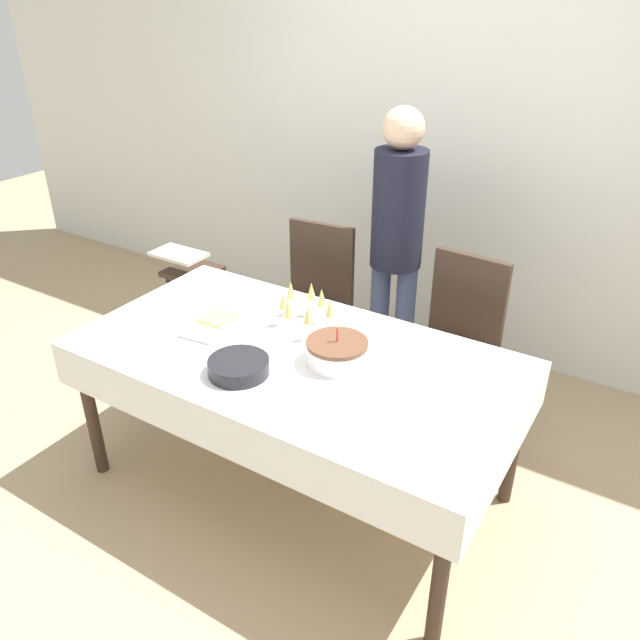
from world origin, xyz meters
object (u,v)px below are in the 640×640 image
object	(u,v)px
champagne_tray	(305,311)
plate_stack_main	(239,367)
dining_chair_far_left	(313,300)
dining_chair_far_right	(455,340)
birthday_cake	(337,352)
gift_bag	(142,369)
plate_stack_dessert	(265,344)
person_standing	(397,231)
high_chair	(191,282)

from	to	relation	value
champagne_tray	plate_stack_main	size ratio (longest dim) A/B	1.36
dining_chair_far_left	dining_chair_far_right	world-z (taller)	same
dining_chair_far_left	birthday_cake	distance (m)	1.05
birthday_cake	gift_bag	xyz separation A→B (m)	(-1.46, 0.18, -0.69)
plate_stack_dessert	dining_chair_far_left	bearing A→B (deg)	109.26
champagne_tray	plate_stack_dessert	size ratio (longest dim) A/B	1.88
plate_stack_main	plate_stack_dessert	size ratio (longest dim) A/B	1.38
champagne_tray	person_standing	size ratio (longest dim) A/B	0.21
plate_stack_main	person_standing	distance (m)	1.28
person_standing	champagne_tray	bearing A→B (deg)	-94.99
plate_stack_dessert	high_chair	world-z (taller)	plate_stack_dessert
dining_chair_far_left	plate_stack_main	bearing A→B (deg)	-72.90
dining_chair_far_left	plate_stack_main	size ratio (longest dim) A/B	3.86
dining_chair_far_right	plate_stack_dessert	size ratio (longest dim) A/B	5.33
plate_stack_main	plate_stack_dessert	distance (m)	0.23
plate_stack_main	high_chair	bearing A→B (deg)	140.51
dining_chair_far_right	person_standing	size ratio (longest dim) A/B	0.59
dining_chair_far_right	champagne_tray	bearing A→B (deg)	-129.88
dining_chair_far_right	person_standing	xyz separation A→B (m)	(-0.45, 0.18, 0.45)
plate_stack_main	birthday_cake	bearing A→B (deg)	43.47
high_chair	dining_chair_far_right	bearing A→B (deg)	3.59
birthday_cake	plate_stack_main	xyz separation A→B (m)	(-0.30, -0.28, -0.02)
plate_stack_main	plate_stack_dessert	bearing A→B (deg)	98.51
dining_chair_far_right	gift_bag	size ratio (longest dim) A/B	4.19
plate_stack_dessert	dining_chair_far_right	bearing A→B (deg)	56.45
dining_chair_far_right	person_standing	bearing A→B (deg)	157.77
champagne_tray	plate_stack_dessert	distance (m)	0.25
plate_stack_main	plate_stack_dessert	world-z (taller)	plate_stack_main
dining_chair_far_right	person_standing	world-z (taller)	person_standing
plate_stack_main	high_chair	world-z (taller)	plate_stack_main
gift_bag	plate_stack_dessert	bearing A→B (deg)	-12.04
dining_chair_far_left	birthday_cake	world-z (taller)	dining_chair_far_left
birthday_cake	high_chair	xyz separation A→B (m)	(-1.48, 0.69, -0.32)
champagne_tray	high_chair	bearing A→B (deg)	156.96
dining_chair_far_right	birthday_cake	bearing A→B (deg)	-106.46
dining_chair_far_left	birthday_cake	size ratio (longest dim) A/B	3.74
high_chair	gift_bag	xyz separation A→B (m)	(0.02, -0.51, -0.37)
plate_stack_dessert	gift_bag	bearing A→B (deg)	167.96
champagne_tray	person_standing	xyz separation A→B (m)	(0.07, 0.80, 0.15)
dining_chair_far_left	person_standing	size ratio (longest dim) A/B	0.59
dining_chair_far_left	plate_stack_dessert	bearing A→B (deg)	-70.74
birthday_cake	champagne_tray	xyz separation A→B (m)	(-0.28, 0.18, 0.03)
champagne_tray	birthday_cake	bearing A→B (deg)	-33.07
dining_chair_far_right	plate_stack_dessert	distance (m)	1.05
dining_chair_far_left	person_standing	distance (m)	0.64
high_chair	person_standing	bearing A→B (deg)	12.88
champagne_tray	person_standing	distance (m)	0.82
plate_stack_main	high_chair	size ratio (longest dim) A/B	0.35
person_standing	gift_bag	size ratio (longest dim) A/B	7.06
high_chair	dining_chair_far_left	bearing A→B (deg)	7.23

